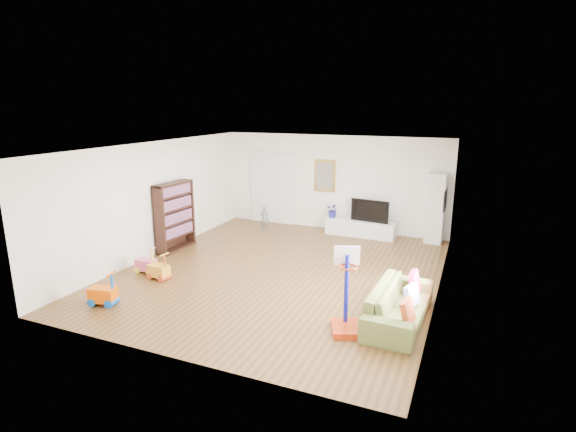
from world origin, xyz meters
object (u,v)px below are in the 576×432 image
at_px(sofa, 399,304).
at_px(basketball_hoop, 347,292).
at_px(media_console, 360,228).
at_px(bookshelf, 175,217).

height_order(sofa, basketball_hoop, basketball_hoop).
bearing_deg(media_console, sofa, -66.59).
distance_m(sofa, basketball_hoop, 1.07).
distance_m(media_console, basketball_hoop, 5.49).
relative_size(bookshelf, sofa, 0.82).
relative_size(media_console, basketball_hoop, 1.38).
distance_m(bookshelf, basketball_hoop, 5.60).
bearing_deg(media_console, bookshelf, -141.00).
relative_size(media_console, sofa, 0.92).
bearing_deg(sofa, basketball_hoop, 137.17).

